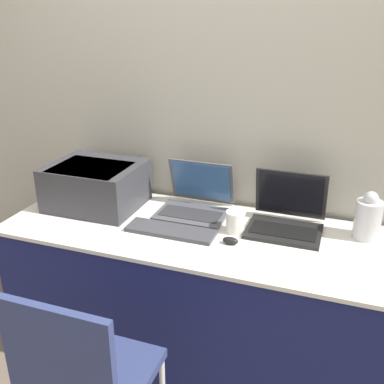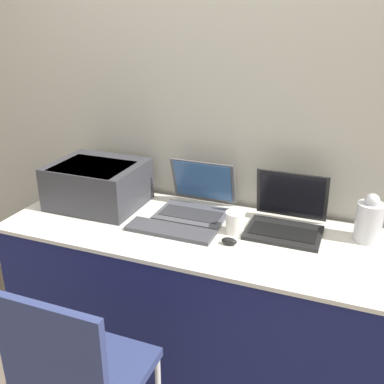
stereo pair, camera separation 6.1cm
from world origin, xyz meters
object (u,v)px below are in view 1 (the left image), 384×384
Objects in this scene: external_keyboard at (171,231)px; mouse at (230,241)px; printer at (96,184)px; laptop_left at (195,202)px; metal_pitcher at (368,218)px; coffee_cup at (235,222)px; chair at (83,376)px; laptop_right at (286,217)px.

external_keyboard is 5.95× the size of mouse.
printer is 0.55m from laptop_left.
coffee_cup is at bearing -166.02° from metal_pitcher.
laptop_left is at bearing 86.50° from chair.
printer reaches higher than chair.
external_keyboard is at bearing -163.43° from metal_pitcher.
laptop_left is at bearing 134.01° from mouse.
laptop_right is 0.81× the size of external_keyboard.
laptop_right is 0.38× the size of chair.
laptop_left reaches higher than printer.
external_keyboard is at bearing 177.93° from mouse.
coffee_cup is 0.45× the size of metal_pitcher.
metal_pitcher reaches higher than coffee_cup.
laptop_left is at bearing 11.07° from printer.
laptop_left is 0.27m from external_keyboard.
mouse is 0.08× the size of chair.
metal_pitcher is (1.38, 0.10, -0.02)m from printer.
coffee_cup is (0.79, -0.05, -0.07)m from printer.
mouse is at bearing 65.94° from chair.
mouse is 0.84m from chair.
laptop_left reaches higher than coffee_cup.
printer is at bearing -175.92° from metal_pitcher.
external_keyboard is at bearing -155.33° from laptop_right.
external_keyboard is at bearing -158.33° from coffee_cup.
laptop_left reaches higher than chair.
chair is (-0.91, -1.02, -0.31)m from metal_pitcher.
coffee_cup is at bearing -30.57° from laptop_left.
printer reaches higher than coffee_cup.
laptop_right is 1.16m from chair.
chair is at bearing -131.96° from metal_pitcher.
printer is 0.52× the size of chair.
external_keyboard is 0.47× the size of chair.
external_keyboard is 0.30m from mouse.
coffee_cup is 0.13m from mouse.
printer is 1.02m from laptop_right.
chair is at bearing -118.84° from laptop_right.
printer is at bearing 167.70° from mouse.
metal_pitcher is at bearing 48.04° from chair.
printer is 0.54m from external_keyboard.
laptop_right is 4.83× the size of mouse.
laptop_left reaches higher than mouse.
printer is 1.34× the size of laptop_right.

